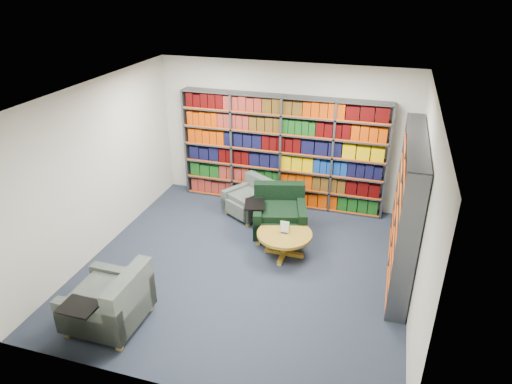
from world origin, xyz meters
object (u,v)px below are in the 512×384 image
(chair_teal_left, at_px, (253,200))
(chair_green_right, at_px, (279,214))
(chair_teal_front, at_px, (113,304))
(coffee_table, at_px, (284,237))

(chair_teal_left, relative_size, chair_green_right, 0.89)
(chair_teal_front, distance_m, coffee_table, 2.88)
(chair_teal_front, bearing_deg, chair_green_right, 63.39)
(coffee_table, bearing_deg, chair_green_right, 110.39)
(chair_green_right, relative_size, coffee_table, 1.33)
(chair_green_right, bearing_deg, chair_teal_front, -116.61)
(chair_teal_left, xyz_separation_m, coffee_table, (0.93, -1.24, 0.06))
(chair_green_right, bearing_deg, chair_teal_left, 142.79)
(chair_green_right, relative_size, chair_teal_front, 1.10)
(chair_teal_left, xyz_separation_m, chair_green_right, (0.65, -0.50, 0.05))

